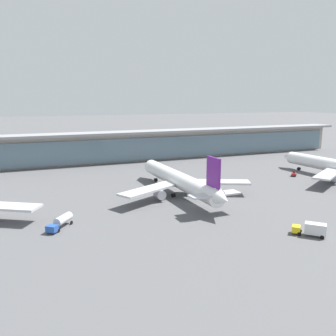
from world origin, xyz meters
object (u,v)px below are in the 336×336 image
(service_truck_near_nose_blue, at_px, (61,221))
(service_truck_mid_apron_red, at_px, (294,174))
(airliner_centre_stand, at_px, (180,180))
(service_truck_under_wing_yellow, at_px, (312,229))

(service_truck_near_nose_blue, distance_m, service_truck_mid_apron_red, 97.50)
(airliner_centre_stand, relative_size, service_truck_under_wing_yellow, 8.66)
(service_truck_under_wing_yellow, height_order, service_truck_mid_apron_red, service_truck_under_wing_yellow)
(airliner_centre_stand, xyz_separation_m, service_truck_mid_apron_red, (55.15, 8.40, -4.10))
(service_truck_near_nose_blue, relative_size, service_truck_mid_apron_red, 2.49)
(service_truck_under_wing_yellow, bearing_deg, service_truck_mid_apron_red, 51.42)
(service_truck_mid_apron_red, bearing_deg, airliner_centre_stand, -171.34)
(airliner_centre_stand, xyz_separation_m, service_truck_near_nose_blue, (-39.17, -16.25, -3.27))
(airliner_centre_stand, relative_size, service_truck_near_nose_blue, 7.28)
(service_truck_near_nose_blue, bearing_deg, airliner_centre_stand, 22.53)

